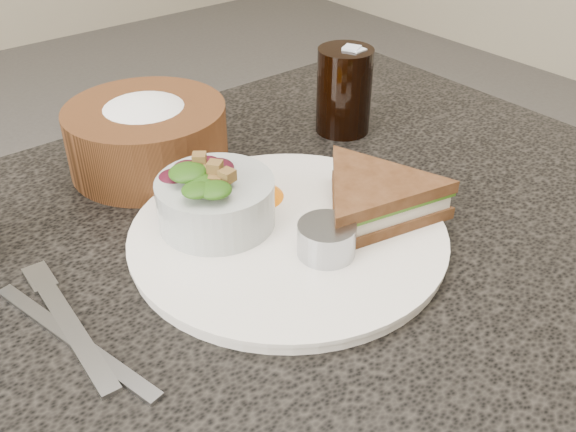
# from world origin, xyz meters

# --- Properties ---
(dinner_plate) EXTENTS (0.30, 0.30, 0.01)m
(dinner_plate) POSITION_xyz_m (0.05, -0.00, 0.76)
(dinner_plate) COLOR white
(dinner_plate) RESTS_ON dining_table
(sandwich) EXTENTS (0.19, 0.19, 0.04)m
(sandwich) POSITION_xyz_m (0.13, -0.04, 0.78)
(sandwich) COLOR brown
(sandwich) RESTS_ON dinner_plate
(salad_bowl) EXTENTS (0.13, 0.13, 0.07)m
(salad_bowl) POSITION_xyz_m (0.00, 0.05, 0.80)
(salad_bowl) COLOR #A9AFAC
(salad_bowl) RESTS_ON dinner_plate
(dressing_ramekin) EXTENTS (0.07, 0.07, 0.03)m
(dressing_ramekin) POSITION_xyz_m (0.05, -0.05, 0.78)
(dressing_ramekin) COLOR #9DA0A7
(dressing_ramekin) RESTS_ON dinner_plate
(orange_wedge) EXTENTS (0.08, 0.08, 0.03)m
(orange_wedge) POSITION_xyz_m (0.06, 0.07, 0.78)
(orange_wedge) COLOR orange
(orange_wedge) RESTS_ON dinner_plate
(fork) EXTENTS (0.03, 0.17, 0.00)m
(fork) POSITION_xyz_m (-0.17, 0.01, 0.75)
(fork) COLOR #A5A6A7
(fork) RESTS_ON dining_table
(knife) EXTENTS (0.06, 0.20, 0.00)m
(knife) POSITION_xyz_m (-0.17, 0.00, 0.75)
(knife) COLOR #98999C
(knife) RESTS_ON dining_table
(bread_basket) EXTENTS (0.22, 0.22, 0.10)m
(bread_basket) POSITION_xyz_m (0.02, 0.22, 0.80)
(bread_basket) COLOR brown
(bread_basket) RESTS_ON dining_table
(cola_glass) EXTENTS (0.09, 0.09, 0.12)m
(cola_glass) POSITION_xyz_m (0.26, 0.15, 0.81)
(cola_glass) COLOR black
(cola_glass) RESTS_ON dining_table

